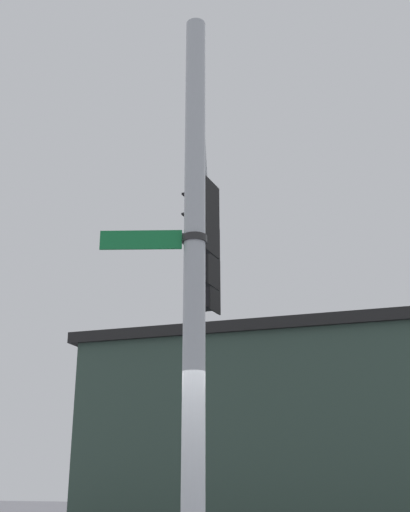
{
  "coord_description": "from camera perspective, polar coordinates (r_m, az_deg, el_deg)",
  "views": [
    {
      "loc": [
        -6.03,
        -2.83,
        1.4
      ],
      "look_at": [
        3.98,
        1.66,
        5.32
      ],
      "focal_mm": 44.81,
      "sensor_mm": 36.0,
      "label": 1
    }
  ],
  "objects": [
    {
      "name": "street_name_sign",
      "position": [
        7.16,
        -3.34,
        1.46
      ],
      "size": [
        0.56,
        1.13,
        0.22
      ],
      "color": "#147238"
    },
    {
      "name": "traffic_light_mid_inner",
      "position": [
        11.73,
        -0.08,
        -0.04
      ],
      "size": [
        0.54,
        0.49,
        1.31
      ],
      "color": "black"
    },
    {
      "name": "signal_pole",
      "position": [
        6.97,
        -0.96,
        -2.48
      ],
      "size": [
        0.24,
        0.24,
        6.92
      ],
      "primitive_type": "cylinder",
      "color": "#ADB2B7",
      "rests_on": "ground"
    },
    {
      "name": "mast_arm",
      "position": [
        11.5,
        -0.07,
        4.57
      ],
      "size": [
        7.13,
        3.09,
        0.16
      ],
      "primitive_type": "cylinder",
      "rotation": [
        0.0,
        1.57,
        0.39
      ],
      "color": "#ADB2B7"
    },
    {
      "name": "storefront_building",
      "position": [
        19.05,
        11.79,
        -15.36
      ],
      "size": [
        8.93,
        14.31,
        5.36
      ],
      "color": "#33473D",
      "rests_on": "ground"
    },
    {
      "name": "traffic_light_mid_outer",
      "position": [
        13.4,
        0.13,
        -2.57
      ],
      "size": [
        0.54,
        0.49,
        1.31
      ],
      "color": "black"
    },
    {
      "name": "traffic_light_nearest_pole",
      "position": [
        10.08,
        -0.37,
        3.33
      ],
      "size": [
        0.54,
        0.49,
        1.31
      ],
      "color": "black"
    }
  ]
}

